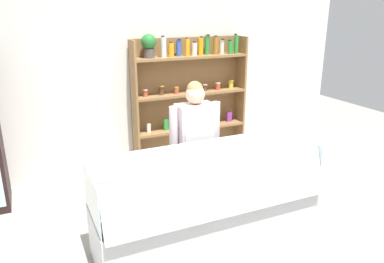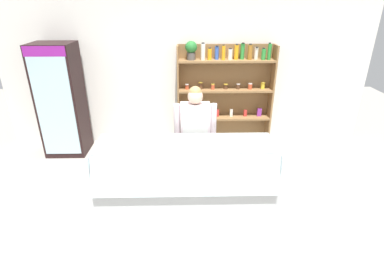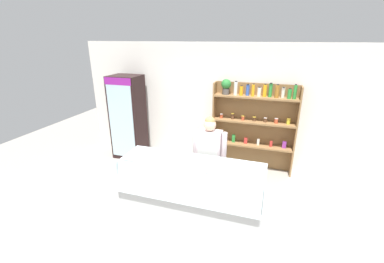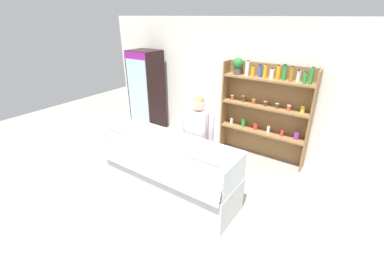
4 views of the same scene
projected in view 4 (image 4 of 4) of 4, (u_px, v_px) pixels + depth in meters
ground_plane at (175, 192)px, 4.32m from camera, size 12.00×12.00×0.00m
back_wall at (237, 86)px, 5.40m from camera, size 6.80×0.10×2.70m
drinks_fridge at (147, 92)px, 6.33m from camera, size 0.70×0.61×1.98m
shelving_unit at (264, 105)px, 5.00m from camera, size 1.74×0.29×1.97m
deli_display_case at (170, 178)px, 4.15m from camera, size 2.23×0.78×1.01m
shop_clerk at (198, 134)px, 4.25m from camera, size 0.59×0.25×1.58m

